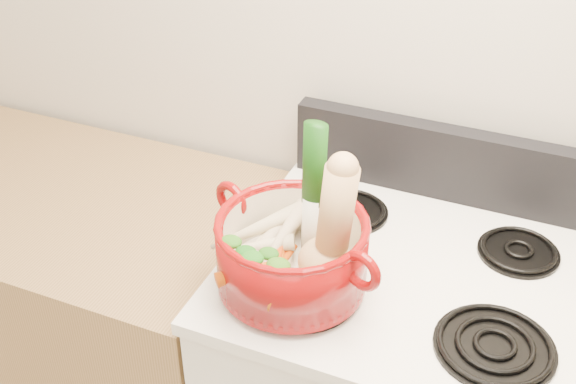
% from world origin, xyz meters
% --- Properties ---
extents(wall_back, '(3.50, 0.02, 2.60)m').
position_xyz_m(wall_back, '(0.00, 1.75, 1.30)').
color(wall_back, beige).
rests_on(wall_back, floor).
extents(cooktop, '(0.78, 0.67, 0.03)m').
position_xyz_m(cooktop, '(0.00, 1.40, 0.93)').
color(cooktop, white).
rests_on(cooktop, stove_body).
extents(control_backsplash, '(0.76, 0.05, 0.18)m').
position_xyz_m(control_backsplash, '(0.00, 1.70, 1.04)').
color(control_backsplash, black).
rests_on(control_backsplash, cooktop).
extents(counter_left, '(1.36, 0.65, 0.90)m').
position_xyz_m(counter_left, '(-1.07, 1.40, 0.45)').
color(counter_left, olive).
rests_on(counter_left, floor).
extents(burner_front_left, '(0.22, 0.22, 0.02)m').
position_xyz_m(burner_front_left, '(-0.19, 1.24, 0.96)').
color(burner_front_left, black).
rests_on(burner_front_left, cooktop).
extents(burner_front_right, '(0.22, 0.22, 0.02)m').
position_xyz_m(burner_front_right, '(0.19, 1.24, 0.96)').
color(burner_front_right, black).
rests_on(burner_front_right, cooktop).
extents(burner_back_left, '(0.17, 0.17, 0.02)m').
position_xyz_m(burner_back_left, '(-0.19, 1.54, 0.96)').
color(burner_back_left, black).
rests_on(burner_back_left, cooktop).
extents(burner_back_right, '(0.17, 0.17, 0.02)m').
position_xyz_m(burner_back_right, '(0.19, 1.54, 0.96)').
color(burner_back_right, black).
rests_on(burner_back_right, cooktop).
extents(dutch_oven, '(0.38, 0.38, 0.15)m').
position_xyz_m(dutch_oven, '(-0.22, 1.25, 1.04)').
color(dutch_oven, maroon).
rests_on(dutch_oven, burner_front_left).
extents(pot_handle_left, '(0.08, 0.05, 0.08)m').
position_xyz_m(pot_handle_left, '(-0.37, 1.30, 1.09)').
color(pot_handle_left, maroon).
rests_on(pot_handle_left, dutch_oven).
extents(pot_handle_right, '(0.08, 0.05, 0.08)m').
position_xyz_m(pot_handle_right, '(-0.06, 1.19, 1.09)').
color(pot_handle_right, maroon).
rests_on(pot_handle_right, dutch_oven).
extents(squash, '(0.14, 0.12, 0.28)m').
position_xyz_m(squash, '(-0.15, 1.24, 1.13)').
color(squash, tan).
rests_on(squash, dutch_oven).
extents(leek, '(0.06, 0.06, 0.31)m').
position_xyz_m(leek, '(-0.20, 1.31, 1.15)').
color(leek, white).
rests_on(leek, dutch_oven).
extents(ginger, '(0.10, 0.08, 0.05)m').
position_xyz_m(ginger, '(-0.19, 1.36, 1.02)').
color(ginger, tan).
rests_on(ginger, dutch_oven).
extents(parsnip_0, '(0.11, 0.25, 0.07)m').
position_xyz_m(parsnip_0, '(-0.30, 1.26, 1.02)').
color(parsnip_0, beige).
rests_on(parsnip_0, dutch_oven).
extents(parsnip_1, '(0.09, 0.21, 0.06)m').
position_xyz_m(parsnip_1, '(-0.29, 1.25, 1.03)').
color(parsnip_1, beige).
rests_on(parsnip_1, dutch_oven).
extents(parsnip_2, '(0.11, 0.19, 0.06)m').
position_xyz_m(parsnip_2, '(-0.25, 1.31, 1.03)').
color(parsnip_2, beige).
rests_on(parsnip_2, dutch_oven).
extents(parsnip_3, '(0.16, 0.10, 0.05)m').
position_xyz_m(parsnip_3, '(-0.30, 1.25, 1.04)').
color(parsnip_3, beige).
rests_on(parsnip_3, dutch_oven).
extents(parsnip_4, '(0.19, 0.21, 0.07)m').
position_xyz_m(parsnip_4, '(-0.30, 1.30, 1.05)').
color(parsnip_4, beige).
rests_on(parsnip_4, dutch_oven).
extents(parsnip_5, '(0.06, 0.23, 0.06)m').
position_xyz_m(parsnip_5, '(-0.25, 1.29, 1.05)').
color(parsnip_5, beige).
rests_on(parsnip_5, dutch_oven).
extents(carrot_0, '(0.05, 0.18, 0.05)m').
position_xyz_m(carrot_0, '(-0.23, 1.20, 1.02)').
color(carrot_0, '#D04E0A').
rests_on(carrot_0, dutch_oven).
extents(carrot_1, '(0.06, 0.15, 0.04)m').
position_xyz_m(carrot_1, '(-0.25, 1.21, 1.02)').
color(carrot_1, red).
rests_on(carrot_1, dutch_oven).
extents(carrot_2, '(0.10, 0.18, 0.05)m').
position_xyz_m(carrot_2, '(-0.22, 1.19, 1.03)').
color(carrot_2, '#D6520A').
rests_on(carrot_2, dutch_oven).
extents(carrot_3, '(0.12, 0.12, 0.04)m').
position_xyz_m(carrot_3, '(-0.27, 1.18, 1.03)').
color(carrot_3, '#BE5909').
rests_on(carrot_3, dutch_oven).
extents(carrot_4, '(0.06, 0.15, 0.04)m').
position_xyz_m(carrot_4, '(-0.24, 1.22, 1.04)').
color(carrot_4, '#C83D0A').
rests_on(carrot_4, dutch_oven).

